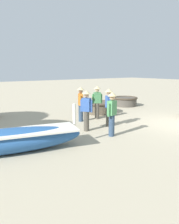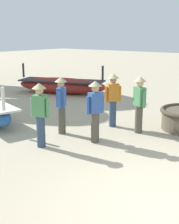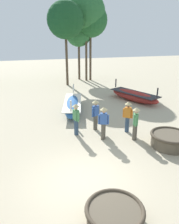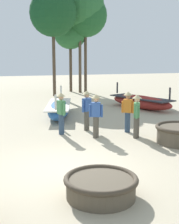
# 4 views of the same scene
# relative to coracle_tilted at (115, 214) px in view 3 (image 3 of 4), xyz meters

# --- Properties ---
(ground_plane) EXTENTS (80.00, 80.00, 0.00)m
(ground_plane) POSITION_rel_coracle_tilted_xyz_m (-0.35, 1.90, -0.27)
(ground_plane) COLOR tan
(coracle_tilted) EXTENTS (1.66, 1.66, 0.49)m
(coracle_tilted) POSITION_rel_coracle_tilted_xyz_m (0.00, 0.00, 0.00)
(coracle_tilted) COLOR brown
(coracle_tilted) RESTS_ON ground
(coracle_far_left) EXTENTS (1.82, 1.82, 0.65)m
(coracle_far_left) POSITION_rel_coracle_tilted_xyz_m (4.13, 3.29, 0.09)
(coracle_far_left) COLOR brown
(coracle_far_left) RESTS_ON ground
(long_boat_white_hull) EXTENTS (2.20, 4.76, 1.38)m
(long_boat_white_hull) POSITION_rel_coracle_tilted_xyz_m (0.89, 9.42, 0.13)
(long_boat_white_hull) COLOR #285693
(long_boat_white_hull) RESTS_ON ground
(long_boat_red_hull) EXTENTS (2.75, 4.58, 1.41)m
(long_boat_red_hull) POSITION_rel_coracle_tilted_xyz_m (6.00, 10.41, 0.14)
(long_boat_red_hull) COLOR maroon
(long_boat_red_hull) RESTS_ON ground
(fisherman_standing_right) EXTENTS (0.50, 0.36, 1.67)m
(fisherman_standing_right) POSITION_rel_coracle_tilted_xyz_m (1.44, 4.87, 0.69)
(fisherman_standing_right) COLOR #4C473D
(fisherman_standing_right) RESTS_ON ground
(fisherman_by_coracle) EXTENTS (0.43, 0.38, 1.67)m
(fisherman_by_coracle) POSITION_rel_coracle_tilted_xyz_m (2.94, 5.33, 0.69)
(fisherman_by_coracle) COLOR #2D425B
(fisherman_by_coracle) RESTS_ON ground
(fisherman_with_hat) EXTENTS (0.47, 0.36, 1.67)m
(fisherman_with_hat) POSITION_rel_coracle_tilted_xyz_m (1.42, 6.09, 0.69)
(fisherman_with_hat) COLOR #4C473D
(fisherman_with_hat) RESTS_ON ground
(fisherman_standing_left) EXTENTS (0.36, 0.52, 1.67)m
(fisherman_standing_left) POSITION_rel_coracle_tilted_xyz_m (0.28, 5.74, 0.69)
(fisherman_standing_left) COLOR #2D425B
(fisherman_standing_left) RESTS_ON ground
(fisherman_hauling) EXTENTS (0.36, 0.49, 1.67)m
(fisherman_hauling) POSITION_rel_coracle_tilted_xyz_m (2.89, 4.37, 0.69)
(fisherman_hauling) COLOR #4C473D
(fisherman_hauling) RESTS_ON ground
(tree_rightmost) EXTENTS (3.54, 3.54, 8.07)m
(tree_rightmost) POSITION_rel_coracle_tilted_xyz_m (5.10, 19.22, 6.01)
(tree_rightmost) COLOR #4C3D2D
(tree_rightmost) RESTS_ON ground
(tree_center) EXTENTS (3.46, 3.46, 7.88)m
(tree_center) POSITION_rel_coracle_tilted_xyz_m (2.12, 17.44, 5.86)
(tree_center) COLOR #4C3D2D
(tree_center) RESTS_ON ground
(tree_right_mid) EXTENTS (2.80, 2.80, 6.39)m
(tree_right_mid) POSITION_rel_coracle_tilted_xyz_m (4.01, 20.02, 4.69)
(tree_right_mid) COLOR #4C3D2D
(tree_right_mid) RESTS_ON ground
(tree_leftmost) EXTENTS (3.95, 3.95, 9.00)m
(tree_leftmost) POSITION_rel_coracle_tilted_xyz_m (4.60, 19.12, 6.74)
(tree_leftmost) COLOR #4C3D2D
(tree_leftmost) RESTS_ON ground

